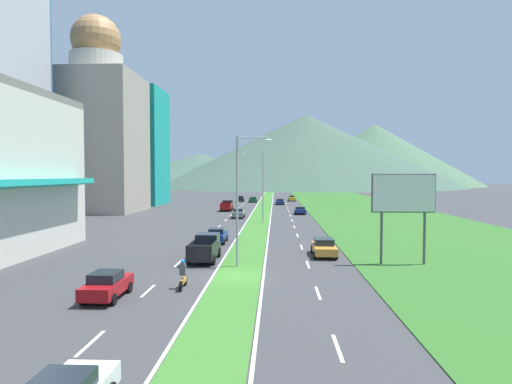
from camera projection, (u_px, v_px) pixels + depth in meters
ground_plane at (238, 277)px, 29.55m from camera, size 600.00×600.00×0.00m
grass_median at (263, 208)px, 89.44m from camera, size 3.20×240.00×0.06m
grass_verge_right at (363, 209)px, 88.50m from camera, size 24.00×240.00×0.06m
lane_dash_left_1 at (91, 343)px, 17.90m from camera, size 0.16×2.80×0.01m
lane_dash_left_2 at (148, 291)px, 25.98m from camera, size 0.16×2.80×0.01m
lane_dash_left_3 at (178, 263)px, 34.05m from camera, size 0.16×2.80×0.01m
lane_dash_left_4 at (197, 246)px, 42.13m from camera, size 0.16×2.80×0.01m
lane_dash_left_5 at (210, 235)px, 50.21m from camera, size 0.16×2.80×0.01m
lane_dash_left_6 at (219, 226)px, 58.29m from camera, size 0.16×2.80×0.01m
lane_dash_left_7 at (226, 220)px, 66.36m from camera, size 0.16×2.80×0.01m
lane_dash_left_8 at (231, 215)px, 74.44m from camera, size 0.16×2.80×0.01m
lane_dash_left_9 at (236, 211)px, 82.52m from camera, size 0.16×2.80×0.01m
lane_dash_left_10 at (239, 208)px, 90.60m from camera, size 0.16×2.80×0.01m
lane_dash_left_11 at (242, 205)px, 98.67m from camera, size 0.16×2.80×0.01m
lane_dash_left_12 at (245, 203)px, 106.75m from camera, size 0.16×2.80×0.01m
lane_dash_left_13 at (247, 201)px, 114.83m from camera, size 0.16×2.80×0.01m
lane_dash_right_1 at (338, 348)px, 17.43m from camera, size 0.16×2.80×0.01m
lane_dash_right_2 at (318, 293)px, 25.51m from camera, size 0.16×2.80×0.01m
lane_dash_right_3 at (308, 264)px, 33.59m from camera, size 0.16×2.80×0.01m
lane_dash_right_4 at (302, 247)px, 41.67m from camera, size 0.16×2.80×0.01m
lane_dash_right_5 at (297, 235)px, 49.74m from camera, size 0.16×2.80×0.01m
lane_dash_right_6 at (294, 227)px, 57.82m from camera, size 0.16×2.80×0.01m
lane_dash_right_7 at (292, 220)px, 65.90m from camera, size 0.16×2.80×0.01m
lane_dash_right_8 at (290, 216)px, 73.98m from camera, size 0.16×2.80×0.01m
lane_dash_right_9 at (289, 211)px, 82.05m from camera, size 0.16×2.80×0.01m
lane_dash_right_10 at (288, 208)px, 90.13m from camera, size 0.16×2.80×0.01m
lane_dash_right_11 at (287, 205)px, 98.21m from camera, size 0.16×2.80×0.01m
lane_dash_right_12 at (286, 203)px, 106.29m from camera, size 0.16×2.80×0.01m
lane_dash_right_13 at (285, 201)px, 114.36m from camera, size 0.16×2.80×0.01m
edge_line_median_left at (255, 208)px, 89.52m from camera, size 0.16×240.00×0.01m
edge_line_median_right at (272, 208)px, 89.36m from camera, size 0.16×240.00×0.01m
domed_building at (97, 129)px, 81.39m from camera, size 15.55×15.55×36.85m
midrise_colored at (134, 147)px, 101.73m from camera, size 13.89×13.89×27.00m
hill_far_left at (199, 169)px, 281.40m from camera, size 132.42×132.42×20.94m
hill_far_center at (306, 151)px, 255.14m from camera, size 174.81×174.81×42.38m
hill_far_right at (374, 155)px, 276.92m from camera, size 130.66×130.66×39.38m
street_lamp_near at (241, 193)px, 32.47m from camera, size 2.70×0.35×9.92m
street_lamp_mid at (261, 183)px, 62.35m from camera, size 3.15×0.37×10.30m
billboard_roadside at (404, 197)px, 33.22m from camera, size 4.90×0.28×7.08m
car_0 at (324, 247)px, 37.23m from camera, size 2.00×4.59×1.48m
car_1 at (107, 285)px, 24.33m from camera, size 1.90×4.04×1.55m
car_2 at (240, 199)px, 112.38m from camera, size 1.99×4.03×1.50m
car_3 at (280, 201)px, 101.61m from camera, size 2.01×4.51×1.32m
car_4 at (217, 235)px, 44.29m from camera, size 1.90×4.21×1.53m
car_5 at (253, 199)px, 109.94m from camera, size 2.02×4.54×1.34m
car_6 at (300, 210)px, 76.60m from camera, size 1.96×4.05×1.33m
car_7 at (239, 213)px, 70.05m from camera, size 1.90×4.53×1.53m
car_9 at (292, 198)px, 114.84m from camera, size 1.86×4.26×1.47m
pickup_truck_0 at (227, 206)px, 83.89m from camera, size 2.18×5.40×2.00m
pickup_truck_1 at (205, 248)px, 35.40m from camera, size 2.18×5.40×2.00m
motorcycle_rider at (183, 276)px, 26.51m from camera, size 0.36×2.00×1.80m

